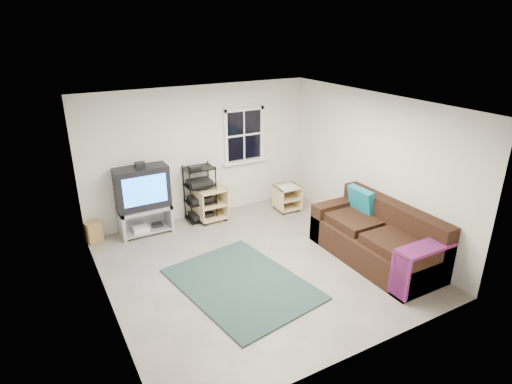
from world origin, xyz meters
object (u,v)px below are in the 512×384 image
side_table_left (209,202)px  side_table_right (286,196)px  av_rack (200,197)px  tv_unit (143,195)px  sofa (378,239)px

side_table_left → side_table_right: 1.62m
av_rack → tv_unit: bearing=-178.3°
av_rack → side_table_left: av_rack is taller
av_rack → side_table_left: bearing=-8.9°
sofa → side_table_right: bearing=94.7°
av_rack → side_table_right: av_rack is taller
av_rack → side_table_right: (1.75, -0.41, -0.19)m
side_table_right → sofa: size_ratio=0.24×
tv_unit → sofa: (3.07, -2.81, -0.40)m
tv_unit → sofa: tv_unit is taller
av_rack → side_table_left: size_ratio=1.73×
side_table_left → sofa: sofa is taller
tv_unit → sofa: 4.18m
tv_unit → side_table_left: 1.36m
tv_unit → side_table_left: size_ratio=2.12×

